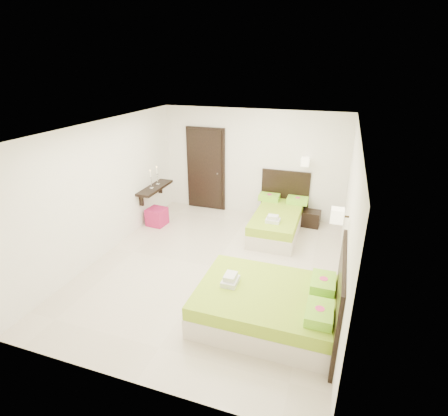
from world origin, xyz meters
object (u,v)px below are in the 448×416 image
(bed_double, at_px, (272,304))
(nightstand, at_px, (311,218))
(bed_single, at_px, (278,220))
(ottoman, at_px, (157,217))

(bed_double, relative_size, nightstand, 4.93)
(bed_single, height_order, bed_double, bed_double)
(nightstand, distance_m, ottoman, 3.64)
(bed_single, distance_m, ottoman, 2.83)
(bed_double, distance_m, nightstand, 3.58)
(bed_double, xyz_separation_m, ottoman, (-3.24, 2.47, -0.10))
(nightstand, xyz_separation_m, ottoman, (-3.47, -1.11, 0.02))
(bed_single, xyz_separation_m, ottoman, (-2.77, -0.55, -0.09))
(ottoman, bearing_deg, bed_single, 11.18)
(bed_single, distance_m, bed_double, 3.05)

